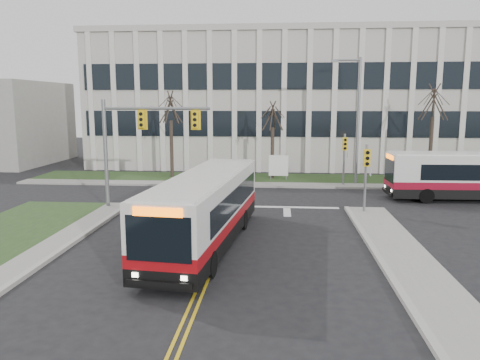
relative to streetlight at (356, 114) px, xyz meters
name	(u,v)px	position (x,y,z in m)	size (l,w,h in m)	color
ground	(217,250)	(-8.03, -16.20, -5.19)	(120.00, 120.00, 0.00)	black
sidewalk_east	(447,307)	(-0.53, -21.20, -5.12)	(2.00, 26.00, 0.14)	#9E9B93
sidewalk_cross	(313,186)	(-3.03, -1.00, -5.12)	(44.00, 1.60, 0.14)	#9E9B93
building_lawn	(310,179)	(-3.03, 1.80, -5.13)	(44.00, 5.00, 0.12)	#27431C
office_building	(304,103)	(-3.03, 13.80, 0.81)	(40.00, 16.00, 12.00)	#B7B1A9
mast_arm_signal	(134,134)	(-13.65, -9.04, -0.94)	(6.11, 0.38, 6.20)	slate
signal_pole_near	(366,169)	(-0.83, -9.30, -2.69)	(0.34, 0.39, 3.80)	slate
signal_pole_far	(344,152)	(-0.83, -0.80, -2.69)	(0.34, 0.39, 3.80)	slate
streetlight	(356,114)	(0.00, 0.00, 0.00)	(2.15, 0.25, 9.20)	slate
directory_sign	(279,166)	(-5.53, 1.30, -4.02)	(1.50, 0.12, 2.00)	slate
tree_left	(171,109)	(-14.03, 1.80, 0.32)	(1.80, 1.80, 7.70)	#42352B
tree_mid	(273,117)	(-6.03, 2.00, -0.31)	(1.80, 1.80, 6.82)	#42352B
tree_right	(434,104)	(5.97, 1.80, 0.71)	(1.80, 1.80, 8.25)	#42352B
bus_main	(206,211)	(-8.59, -15.60, -3.70)	(2.43, 11.22, 2.99)	silver
bus_cross	(478,177)	(6.79, -5.03, -3.74)	(2.36, 10.88, 2.90)	silver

